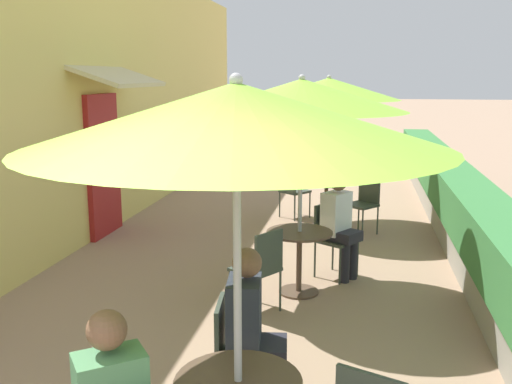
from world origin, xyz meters
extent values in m
cube|color=#E0CC6B|center=(-2.55, 7.52, 2.10)|extent=(0.24, 15.04, 4.20)
cube|color=maroon|center=(-2.39, 6.77, 1.05)|extent=(0.08, 0.96, 2.10)
cube|color=beige|center=(-2.08, 6.77, 2.35)|extent=(0.78, 1.80, 0.30)
cube|color=gray|center=(2.75, 7.42, 0.23)|extent=(0.44, 14.04, 0.45)
cube|color=#387A3D|center=(2.75, 7.42, 0.73)|extent=(0.60, 13.34, 0.56)
cylinder|color=brown|center=(0.73, 1.76, 0.69)|extent=(0.72, 0.72, 0.02)
cylinder|color=#B7B7BC|center=(0.73, 1.76, 1.14)|extent=(0.04, 0.04, 2.28)
cone|color=#8CD138|center=(0.73, 1.76, 2.16)|extent=(2.19, 2.19, 0.33)
sphere|color=#B7B7BC|center=(0.73, 1.76, 2.34)|extent=(0.07, 0.07, 0.07)
cube|color=#384238|center=(0.64, 2.46, 0.45)|extent=(0.45, 0.45, 0.04)
cube|color=#384238|center=(0.46, 2.44, 0.66)|extent=(0.08, 0.38, 0.42)
cylinder|color=#384238|center=(0.80, 2.66, 0.23)|extent=(0.02, 0.02, 0.45)
cylinder|color=#384238|center=(0.44, 2.61, 0.23)|extent=(0.02, 0.02, 0.45)
cylinder|color=#23232D|center=(0.81, 2.56, 0.24)|extent=(0.11, 0.11, 0.47)
cube|color=#23232D|center=(0.73, 2.47, 0.53)|extent=(0.39, 0.34, 0.12)
cube|color=#282D38|center=(0.62, 2.46, 0.78)|extent=(0.26, 0.36, 0.50)
sphere|color=brown|center=(0.64, 2.46, 1.15)|extent=(0.20, 0.20, 0.20)
sphere|color=brown|center=(0.17, 1.34, 1.15)|extent=(0.20, 0.20, 0.20)
cylinder|color=brown|center=(0.74, 4.90, 0.01)|extent=(0.44, 0.44, 0.02)
cylinder|color=brown|center=(0.74, 4.90, 0.35)|extent=(0.06, 0.06, 0.68)
cylinder|color=brown|center=(0.74, 4.90, 0.69)|extent=(0.72, 0.72, 0.02)
cylinder|color=#B7B7BC|center=(0.74, 4.90, 1.14)|extent=(0.04, 0.04, 2.28)
cone|color=#8CD138|center=(0.74, 4.90, 2.16)|extent=(2.19, 2.19, 0.33)
sphere|color=#B7B7BC|center=(0.74, 4.90, 2.34)|extent=(0.07, 0.07, 0.07)
cube|color=#384238|center=(1.12, 5.48, 0.45)|extent=(0.55, 0.55, 0.04)
cube|color=#384238|center=(0.96, 5.58, 0.66)|extent=(0.23, 0.33, 0.42)
cylinder|color=#384238|center=(1.17, 5.23, 0.23)|extent=(0.02, 0.02, 0.45)
cylinder|color=#384238|center=(1.37, 5.54, 0.23)|extent=(0.02, 0.02, 0.45)
cylinder|color=#384238|center=(0.87, 5.43, 0.23)|extent=(0.02, 0.02, 0.45)
cylinder|color=#384238|center=(1.07, 5.73, 0.23)|extent=(0.02, 0.02, 0.45)
cylinder|color=#23232D|center=(1.23, 5.32, 0.24)|extent=(0.11, 0.11, 0.47)
cylinder|color=#23232D|center=(1.31, 5.45, 0.24)|extent=(0.11, 0.11, 0.47)
cube|color=#23232D|center=(1.19, 5.43, 0.53)|extent=(0.47, 0.45, 0.12)
cube|color=white|center=(1.10, 5.49, 0.78)|extent=(0.37, 0.40, 0.50)
sphere|color=brown|center=(1.12, 5.48, 1.15)|extent=(0.20, 0.20, 0.20)
cube|color=#384238|center=(0.35, 4.31, 0.45)|extent=(0.55, 0.55, 0.04)
cube|color=#384238|center=(0.51, 4.21, 0.66)|extent=(0.23, 0.33, 0.42)
cylinder|color=#384238|center=(0.30, 4.56, 0.23)|extent=(0.02, 0.02, 0.45)
cylinder|color=#384238|center=(0.11, 4.26, 0.23)|extent=(0.02, 0.02, 0.45)
cylinder|color=#384238|center=(0.60, 4.36, 0.23)|extent=(0.02, 0.02, 0.45)
cylinder|color=#384238|center=(0.41, 4.06, 0.23)|extent=(0.02, 0.02, 0.45)
cylinder|color=brown|center=(0.85, 7.87, 0.01)|extent=(0.44, 0.44, 0.02)
cylinder|color=brown|center=(0.85, 7.87, 0.35)|extent=(0.06, 0.06, 0.68)
cylinder|color=brown|center=(0.85, 7.87, 0.69)|extent=(0.72, 0.72, 0.02)
cylinder|color=#B7B7BC|center=(0.85, 7.87, 1.14)|extent=(0.04, 0.04, 2.28)
cone|color=#8CD138|center=(0.85, 7.87, 2.16)|extent=(2.19, 2.19, 0.33)
sphere|color=#B7B7BC|center=(0.85, 7.87, 2.34)|extent=(0.07, 0.07, 0.07)
cube|color=#384238|center=(0.30, 8.30, 0.45)|extent=(0.56, 0.56, 0.04)
cube|color=#384238|center=(0.19, 8.16, 0.66)|extent=(0.32, 0.26, 0.42)
cylinder|color=#384238|center=(0.55, 8.33, 0.23)|extent=(0.02, 0.02, 0.45)
cylinder|color=#384238|center=(0.27, 8.56, 0.23)|extent=(0.02, 0.02, 0.45)
cylinder|color=#384238|center=(0.33, 8.05, 0.23)|extent=(0.02, 0.02, 0.45)
cylinder|color=#384238|center=(0.05, 8.27, 0.23)|extent=(0.02, 0.02, 0.45)
cube|color=#384238|center=(1.40, 7.44, 0.45)|extent=(0.56, 0.56, 0.04)
cube|color=#384238|center=(1.51, 7.58, 0.66)|extent=(0.32, 0.26, 0.42)
cylinder|color=#384238|center=(1.15, 7.41, 0.23)|extent=(0.02, 0.02, 0.45)
cylinder|color=#384238|center=(1.43, 7.19, 0.23)|extent=(0.02, 0.02, 0.45)
cylinder|color=#384238|center=(1.37, 7.69, 0.23)|extent=(0.02, 0.02, 0.45)
cylinder|color=#384238|center=(1.65, 7.47, 0.23)|extent=(0.02, 0.02, 0.45)
cylinder|color=teal|center=(0.92, 7.87, 0.75)|extent=(0.07, 0.07, 0.09)
camera|label=1|loc=(1.34, -1.05, 2.36)|focal=40.00mm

